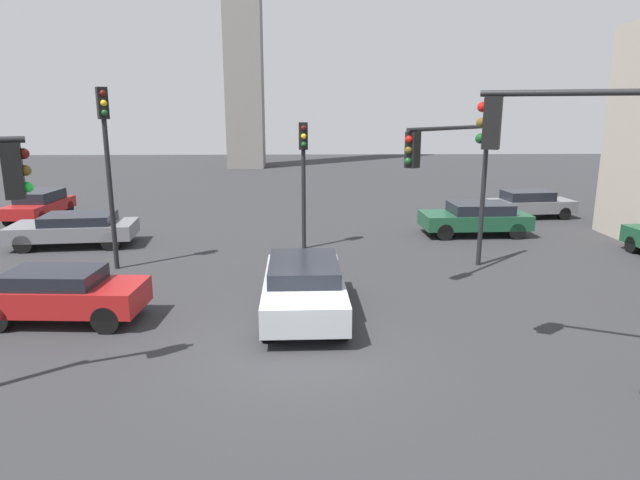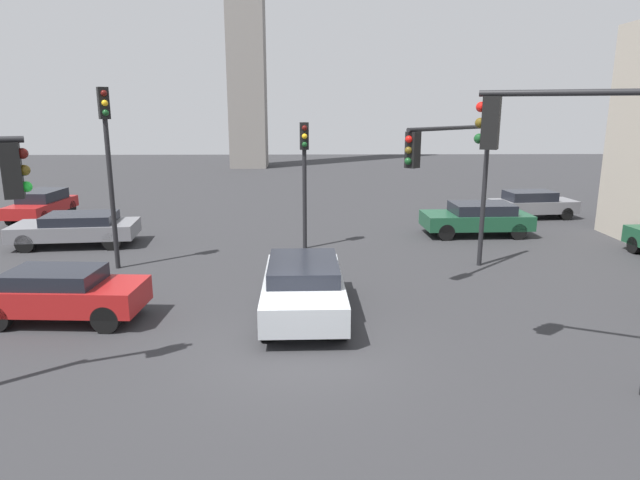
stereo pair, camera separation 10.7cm
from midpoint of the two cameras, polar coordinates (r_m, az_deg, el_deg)
ground_plane at (r=12.70m, az=-1.97°, el=-11.37°), size 107.89×107.89×0.00m
traffic_light_0 at (r=20.92m, az=-1.48°, el=8.14°), size 0.34×0.47×4.83m
traffic_light_1 at (r=17.52m, az=13.66°, el=7.53°), size 3.35×3.23×4.97m
traffic_light_3 at (r=19.39m, az=-21.02°, el=9.04°), size 0.44×0.49×6.00m
traffic_light_4 at (r=11.30m, az=25.66°, el=6.18°), size 3.25×1.61×5.82m
car_0 at (r=24.54m, az=16.10°, el=2.21°), size 4.54×2.17×1.39m
car_1 at (r=30.21m, az=-26.78°, el=3.33°), size 1.93×4.27×1.41m
car_2 at (r=15.53m, az=-24.98°, el=-4.99°), size 4.08×1.92×1.37m
car_4 at (r=14.54m, az=-1.52°, el=-4.83°), size 2.14×4.79×1.42m
car_5 at (r=29.31m, az=21.21°, el=3.52°), size 4.23×2.06×1.35m
car_7 at (r=23.83m, az=-23.79°, el=1.16°), size 4.87×2.56×1.28m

